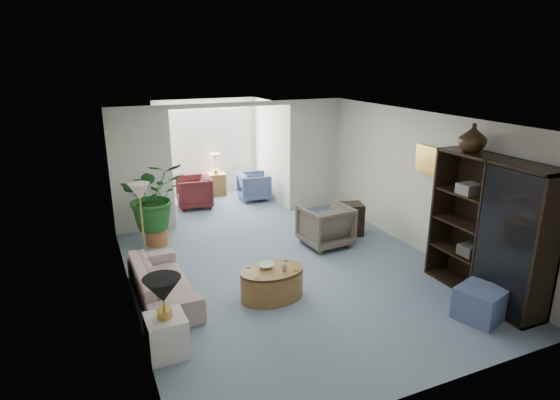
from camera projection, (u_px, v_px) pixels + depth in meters
name	position (u px, v px, depth m)	size (l,w,h in m)	color
floor	(295.00, 275.00, 7.47)	(6.00, 6.00, 0.00)	gray
sunroom_floor	(221.00, 204.00, 11.05)	(2.60, 2.60, 0.00)	gray
back_pier_left	(142.00, 171.00, 8.99)	(1.20, 0.12, 2.50)	silver
back_pier_right	(314.00, 155.00, 10.45)	(1.20, 0.12, 2.50)	silver
back_header	(232.00, 105.00, 9.36)	(2.60, 0.12, 0.10)	silver
window_pane	(207.00, 139.00, 11.58)	(2.20, 0.02, 1.50)	white
window_blinds	(207.00, 139.00, 11.55)	(2.20, 0.02, 1.50)	white
framed_picture	(429.00, 160.00, 7.82)	(0.04, 0.50, 0.40)	#BDAE97
sofa	(163.00, 282.00, 6.65)	(1.88, 0.73, 0.55)	#B6AB9A
end_table	(166.00, 336.00, 5.40)	(0.45, 0.45, 0.50)	silver
table_lamp	(163.00, 290.00, 5.23)	(0.44, 0.44, 0.30)	black
floor_lamp	(139.00, 192.00, 7.61)	(0.36, 0.36, 0.28)	beige
coffee_table	(272.00, 284.00, 6.70)	(0.95, 0.95, 0.45)	olive
coffee_bowl	(266.00, 266.00, 6.69)	(0.23, 0.23, 0.06)	white
coffee_cup	(284.00, 268.00, 6.59)	(0.10, 0.10, 0.09)	#B5B29E
wingback_chair	(325.00, 225.00, 8.54)	(0.83, 0.86, 0.78)	#676151
side_table_dark	(349.00, 219.00, 9.10)	(0.53, 0.42, 0.63)	black
entertainment_cabinet	(489.00, 230.00, 6.53)	(0.50, 1.86, 2.07)	black
cabinet_urn	(473.00, 138.00, 6.60)	(0.39, 0.39, 0.41)	#321F10
ottoman	(480.00, 303.00, 6.17)	(0.55, 0.55, 0.44)	slate
plant_pot	(157.00, 236.00, 8.64)	(0.40, 0.40, 0.32)	#AF6232
house_plant	(154.00, 195.00, 8.40)	(1.15, 1.00, 1.28)	#1E591F
sunroom_chair_blue	(254.00, 186.00, 11.32)	(0.72, 0.74, 0.67)	slate
sunroom_chair_maroon	(194.00, 192.00, 10.73)	(0.78, 0.80, 0.73)	#5A1E21
sunroom_table	(216.00, 184.00, 11.70)	(0.46, 0.36, 0.56)	olive
shelf_clutter	(480.00, 224.00, 6.60)	(0.30, 0.92, 1.06)	#454340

